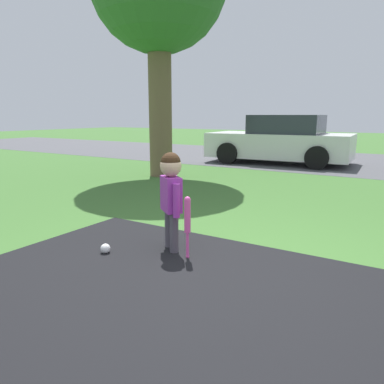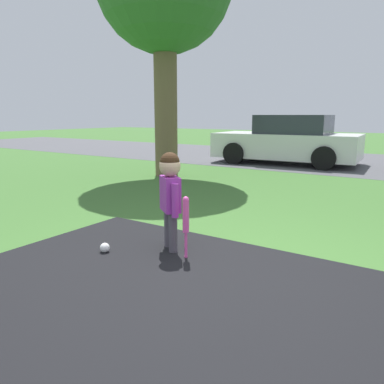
# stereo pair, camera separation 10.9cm
# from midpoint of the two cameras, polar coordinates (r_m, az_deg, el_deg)

# --- Properties ---
(ground_plane) EXTENTS (60.00, 60.00, 0.00)m
(ground_plane) POSITION_cam_midpoint_polar(r_m,az_deg,el_deg) (3.21, 6.37, -13.81)
(ground_plane) COLOR #3D6B2D
(street_strip) EXTENTS (40.00, 6.00, 0.01)m
(street_strip) POSITION_cam_midpoint_polar(r_m,az_deg,el_deg) (12.02, 27.17, 3.81)
(street_strip) COLOR #4C4C51
(street_strip) RESTS_ON ground
(child) EXTENTS (0.34, 0.29, 1.01)m
(child) POSITION_cam_midpoint_polar(r_m,az_deg,el_deg) (3.78, -2.53, 0.70)
(child) COLOR #4C4751
(child) RESTS_ON ground
(baseball_bat) EXTENTS (0.06, 0.06, 0.62)m
(baseball_bat) POSITION_cam_midpoint_polar(r_m,az_deg,el_deg) (3.60, -0.08, -4.06)
(baseball_bat) COLOR #E54CA5
(baseball_bat) RESTS_ON ground
(sports_ball) EXTENTS (0.10, 0.10, 0.10)m
(sports_ball) POSITION_cam_midpoint_polar(r_m,az_deg,el_deg) (3.94, -12.37, -8.29)
(sports_ball) COLOR white
(sports_ball) RESTS_ON ground
(parked_car) EXTENTS (4.10, 2.22, 1.38)m
(parked_car) POSITION_cam_midpoint_polar(r_m,az_deg,el_deg) (11.20, 14.68, 7.54)
(parked_car) COLOR silver
(parked_car) RESTS_ON ground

